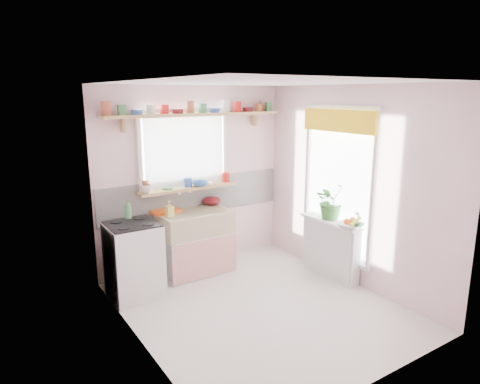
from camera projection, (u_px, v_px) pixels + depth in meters
room at (264, 172)px, 5.66m from camera, size 3.20×3.20×3.20m
sink_unit at (196, 242)px, 5.79m from camera, size 0.95×0.65×1.11m
cooker at (134, 260)px, 5.08m from camera, size 0.58×0.58×0.93m
radiator_ledge at (331, 247)px, 5.68m from camera, size 0.22×0.95×0.78m
windowsill at (188, 188)px, 5.79m from camera, size 1.40×0.22×0.04m
pine_shelf at (197, 115)px, 5.64m from camera, size 2.52×0.24×0.04m
shelf_crockery at (197, 109)px, 5.62m from camera, size 2.47×0.11×0.12m
sill_crockery at (188, 183)px, 5.77m from camera, size 1.35×0.11×0.12m
dish_tray at (165, 211)px, 5.68m from camera, size 0.40×0.31×0.04m
colander at (212, 201)px, 6.05m from camera, size 0.35×0.35×0.12m
jade_plant at (331, 201)px, 5.61m from camera, size 0.47×0.42×0.49m
fruit_bowl at (351, 226)px, 5.21m from camera, size 0.37×0.37×0.07m
herb_pot at (357, 219)px, 5.25m from camera, size 0.14×0.12×0.22m
soap_bottle_sink at (169, 209)px, 5.47m from camera, size 0.10×0.10×0.20m
sill_cup at (146, 189)px, 5.39m from camera, size 0.18×0.18×0.11m
sill_bowl at (200, 184)px, 5.81m from camera, size 0.22×0.22×0.07m
shelf_vase at (260, 106)px, 6.24m from camera, size 0.16×0.16×0.15m
cooker_bottle at (128, 209)px, 5.15m from camera, size 0.11×0.11×0.24m
fruit at (351, 221)px, 5.21m from camera, size 0.20×0.14×0.10m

